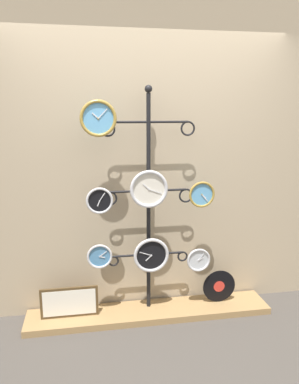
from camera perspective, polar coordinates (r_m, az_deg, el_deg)
ground_plane at (r=3.31m, az=1.15°, el=-21.28°), size 12.00×12.00×0.00m
shop_wall at (r=3.35m, az=-0.62°, el=4.90°), size 4.40×0.04×2.80m
low_shelf at (r=3.59m, az=0.03°, el=-17.83°), size 2.20×0.36×0.06m
display_stand at (r=3.37m, az=-0.15°, el=-7.93°), size 0.81×0.42×2.04m
clock_top_left at (r=3.00m, az=-7.82°, el=11.05°), size 0.29×0.04×0.29m
clock_middle_left at (r=3.10m, az=-7.62°, el=-1.31°), size 0.22×0.04×0.22m
clock_middle_center at (r=3.13m, az=-0.09°, el=0.45°), size 0.32×0.04×0.32m
clock_middle_right at (r=3.25m, az=7.96°, el=-0.37°), size 0.23×0.04×0.23m
clock_bottom_left at (r=3.27m, az=-7.61°, el=-9.68°), size 0.22×0.04×0.22m
clock_bottom_center at (r=3.31m, az=0.26°, el=-9.60°), size 0.31×0.04×0.31m
clock_bottom_right at (r=3.44m, az=7.47°, el=-10.22°), size 0.22×0.04×0.22m
vinyl_record at (r=3.68m, az=10.55°, el=-13.94°), size 0.31×0.01×0.31m
picture_frame at (r=3.47m, az=-12.10°, el=-16.12°), size 0.50×0.02×0.28m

